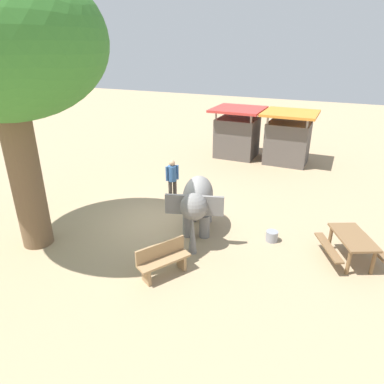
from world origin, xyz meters
name	(u,v)px	position (x,y,z in m)	size (l,w,h in m)	color
ground_plane	(162,222)	(0.00, 0.00, 0.00)	(60.00, 60.00, 0.00)	tan
elephant	(197,201)	(1.33, -0.10, 1.10)	(1.83, 2.49, 1.72)	slate
person_handler	(172,177)	(-0.46, 1.70, 0.95)	(0.37, 0.40, 1.62)	#3F3833
wooden_bench	(163,259)	(1.41, -2.45, 0.47)	(1.05, 1.41, 0.88)	#9E7A51
picnic_table_near	(352,242)	(5.77, 0.18, 0.59)	(1.98, 1.99, 0.78)	brown
market_stall_red	(237,135)	(-0.01, 8.19, 1.14)	(2.50, 2.50, 2.52)	#59514C
market_stall_orange	(288,140)	(2.59, 8.19, 1.14)	(2.50, 2.50, 2.52)	#59514C
feed_bucket	(272,236)	(3.61, 0.35, 0.16)	(0.36, 0.36, 0.32)	gray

